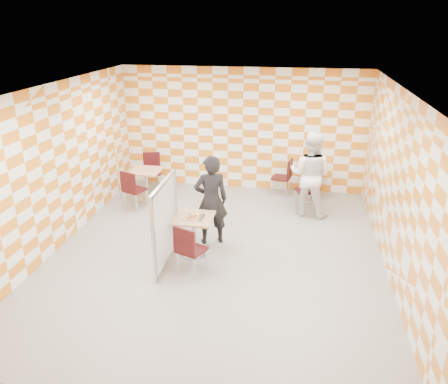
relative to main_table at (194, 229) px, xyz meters
name	(u,v)px	position (x,y,z in m)	size (l,w,h in m)	color
room_shell	(222,167)	(0.41, 0.64, 0.99)	(7.00, 7.00, 7.00)	gray
main_table	(194,229)	(0.00, 0.00, 0.00)	(0.70, 0.70, 0.75)	tan
second_table	(311,178)	(2.12, 3.11, 0.00)	(0.70, 0.70, 0.75)	tan
empty_table	(146,180)	(-1.71, 2.35, 0.00)	(0.70, 0.70, 0.75)	tan
chair_main_front	(188,247)	(0.08, -0.73, 0.04)	(0.55, 0.56, 0.92)	#340A0C
chair_second_front	(307,188)	(2.04, 2.33, 0.04)	(0.54, 0.54, 0.92)	#340A0C
chair_second_side	(285,174)	(1.51, 3.18, 0.04)	(0.51, 0.50, 0.92)	#340A0C
chair_empty_near	(132,187)	(-1.83, 1.73, 0.04)	(0.55, 0.55, 0.92)	#340A0C
chair_empty_far	(152,168)	(-1.82, 3.11, 0.04)	(0.53, 0.54, 0.92)	#340A0C
partition	(165,223)	(-0.39, -0.40, 0.28)	(0.08, 1.38, 1.55)	white
man_dark	(211,200)	(0.22, 0.52, 0.36)	(0.64, 0.42, 1.75)	black
man_white	(310,174)	(2.06, 2.16, 0.42)	(0.91, 0.71, 1.86)	white
pizza_on_foil	(193,216)	(0.00, -0.02, 0.26)	(0.40, 0.40, 0.04)	silver
sport_bottle	(304,164)	(1.93, 3.18, 0.33)	(0.06, 0.06, 0.20)	white
soda_bottle	(318,164)	(2.28, 3.15, 0.34)	(0.07, 0.07, 0.23)	black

